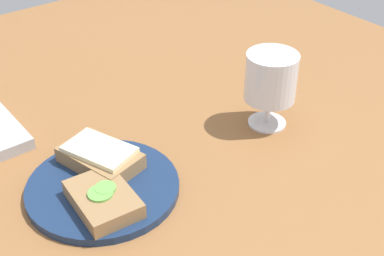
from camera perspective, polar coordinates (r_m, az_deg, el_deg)
wooden_table at (r=86.19cm, az=-3.73°, el=-3.32°), size 140.00×140.00×3.00cm
plate at (r=78.40cm, az=-9.48°, el=-6.25°), size 22.02×22.02×1.25cm
sandwich_with_cheese at (r=80.72cm, az=-9.77°, el=-3.01°), size 10.00×13.35×3.15cm
sandwich_with_cucumber at (r=73.71cm, az=-9.45°, el=-7.47°), size 8.31×11.24×2.66cm
wine_glass at (r=88.23cm, az=8.40°, el=5.05°), size 8.54×8.54×13.09cm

